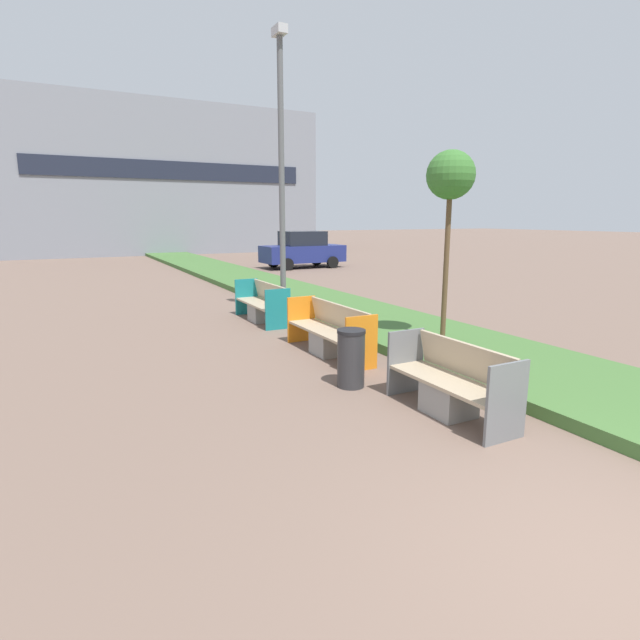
{
  "coord_description": "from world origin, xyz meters",
  "views": [
    {
      "loc": [
        -3.44,
        -1.7,
        2.52
      ],
      "look_at": [
        0.9,
        6.58,
        0.6
      ],
      "focal_mm": 28.0,
      "sensor_mm": 36.0,
      "label": 1
    }
  ],
  "objects": [
    {
      "name": "ground_plane",
      "position": [
        0.0,
        0.0,
        0.0
      ],
      "size": [
        180.0,
        180.0,
        0.0
      ],
      "primitive_type": "plane",
      "color": "brown"
    },
    {
      "name": "planter_grass_strip",
      "position": [
        3.2,
        12.0,
        0.09
      ],
      "size": [
        2.8,
        120.0,
        0.18
      ],
      "color": "#426B33",
      "rests_on": "ground"
    },
    {
      "name": "building_backdrop",
      "position": [
        4.0,
        37.11,
        5.15
      ],
      "size": [
        21.55,
        6.67,
        10.29
      ],
      "color": "gray",
      "rests_on": "ground"
    },
    {
      "name": "bench_grey_frame",
      "position": [
        0.94,
        2.97,
        0.36
      ],
      "size": [
        0.65,
        1.91,
        0.94
      ],
      "color": "gray",
      "rests_on": "ground"
    },
    {
      "name": "bench_orange_frame",
      "position": [
        0.94,
        6.26,
        0.38
      ],
      "size": [
        0.65,
        2.36,
        0.94
      ],
      "color": "gray",
      "rests_on": "ground"
    },
    {
      "name": "bench_teal_frame",
      "position": [
        0.94,
        9.73,
        0.37
      ],
      "size": [
        0.65,
        2.18,
        0.94
      ],
      "color": "gray",
      "rests_on": "ground"
    },
    {
      "name": "litter_bin",
      "position": [
        0.34,
        4.5,
        0.44
      ],
      "size": [
        0.43,
        0.43,
        0.88
      ],
      "color": "#2D2D30",
      "rests_on": "ground"
    },
    {
      "name": "street_lamp_post",
      "position": [
        1.55,
        9.84,
        3.79
      ],
      "size": [
        0.24,
        0.44,
        6.83
      ],
      "color": "#56595B",
      "rests_on": "ground"
    },
    {
      "name": "sapling_tree_near",
      "position": [
        3.13,
        5.63,
        3.23
      ],
      "size": [
        0.9,
        0.9,
        3.75
      ],
      "color": "brown",
      "rests_on": "ground"
    },
    {
      "name": "parked_car_distant",
      "position": [
        7.71,
        21.53,
        0.91
      ],
      "size": [
        4.23,
        2.0,
        1.86
      ],
      "rotation": [
        0.0,
        0.0,
        0.02
      ],
      "color": "navy",
      "rests_on": "ground"
    }
  ]
}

